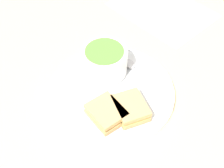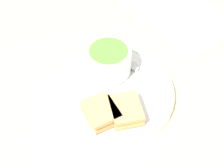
{
  "view_description": "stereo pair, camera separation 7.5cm",
  "coord_description": "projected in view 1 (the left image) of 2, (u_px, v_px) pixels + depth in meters",
  "views": [
    {
      "loc": [
        -0.19,
        -0.45,
        0.61
      ],
      "look_at": [
        0.0,
        0.0,
        0.04
      ],
      "focal_mm": 50.0,
      "sensor_mm": 36.0,
      "label": 1
    },
    {
      "loc": [
        -0.12,
        -0.47,
        0.61
      ],
      "look_at": [
        0.0,
        0.0,
        0.04
      ],
      "focal_mm": 50.0,
      "sensor_mm": 36.0,
      "label": 2
    }
  ],
  "objects": [
    {
      "name": "sandwich_half_near",
      "position": [
        106.0,
        113.0,
        0.7
      ],
      "size": [
        0.09,
        0.1,
        0.03
      ],
      "rotation": [
        0.0,
        0.0,
        4.97
      ],
      "color": "tan",
      "rests_on": "plate"
    },
    {
      "name": "plate",
      "position": [
        112.0,
        92.0,
        0.77
      ],
      "size": [
        0.31,
        0.31,
        0.02
      ],
      "color": "white",
      "rests_on": "ground_plane"
    },
    {
      "name": "spoon",
      "position": [
        131.0,
        65.0,
        0.81
      ],
      "size": [
        0.03,
        0.1,
        0.01
      ],
      "rotation": [
        0.0,
        0.0,
        7.92
      ],
      "color": "silver",
      "rests_on": "plate"
    },
    {
      "name": "ground_plane",
      "position": [
        112.0,
        94.0,
        0.78
      ],
      "size": [
        2.4,
        2.4,
        0.0
      ],
      "primitive_type": "plane",
      "color": "#D1B27F"
    },
    {
      "name": "soup_bowl",
      "position": [
        105.0,
        61.0,
        0.78
      ],
      "size": [
        0.11,
        0.11,
        0.07
      ],
      "color": "white",
      "rests_on": "plate"
    },
    {
      "name": "menu_sheet",
      "position": [
        162.0,
        10.0,
        1.0
      ],
      "size": [
        0.31,
        0.36,
        0.0
      ],
      "rotation": [
        0.0,
        0.0,
        0.36
      ],
      "color": "white",
      "rests_on": "ground_plane"
    },
    {
      "name": "sandwich_half_far",
      "position": [
        130.0,
        108.0,
        0.71
      ],
      "size": [
        0.07,
        0.08,
        0.03
      ],
      "rotation": [
        0.0,
        0.0,
        4.69
      ],
      "color": "tan",
      "rests_on": "plate"
    }
  ]
}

